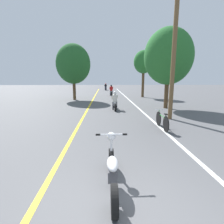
{
  "coord_description": "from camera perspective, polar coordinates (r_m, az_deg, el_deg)",
  "views": [
    {
      "loc": [
        -0.37,
        -2.39,
        2.33
      ],
      "look_at": [
        -0.07,
        5.0,
        0.9
      ],
      "focal_mm": 28.0,
      "sensor_mm": 36.0,
      "label": 1
    }
  ],
  "objects": [
    {
      "name": "utility_pole",
      "position": [
        10.59,
        19.53,
        17.52
      ],
      "size": [
        1.1,
        0.24,
        7.12
      ],
      "color": "brown",
      "rests_on": "ground"
    },
    {
      "name": "roadside_tree_left",
      "position": [
        19.67,
        -12.53,
        15.03
      ],
      "size": [
        3.63,
        3.27,
        5.91
      ],
      "color": "#513A23",
      "rests_on": "ground"
    },
    {
      "name": "motorcycle_rider_far",
      "position": [
        35.03,
        -2.08,
        7.99
      ],
      "size": [
        0.5,
        1.97,
        1.35
      ],
      "color": "black",
      "rests_on": "ground"
    },
    {
      "name": "lane_stripe_edge",
      "position": [
        15.8,
        7.38,
        2.39
      ],
      "size": [
        0.14,
        48.0,
        0.01
      ],
      "primitive_type": "cube",
      "color": "white",
      "rests_on": "ground"
    },
    {
      "name": "motorcycle_rider_lead",
      "position": [
        13.17,
        0.92,
        3.09
      ],
      "size": [
        0.5,
        1.99,
        1.37
      ],
      "color": "black",
      "rests_on": "ground"
    },
    {
      "name": "roadside_tree_right_far",
      "position": [
        22.41,
        10.29,
        15.66
      ],
      "size": [
        2.41,
        2.17,
        5.68
      ],
      "color": "#513A23",
      "rests_on": "ground"
    },
    {
      "name": "motorcycle_foreground",
      "position": [
        3.97,
        0.12,
        -18.05
      ],
      "size": [
        0.75,
        2.1,
        1.04
      ],
      "color": "black",
      "rests_on": "ground"
    },
    {
      "name": "motorcycle_rider_mid",
      "position": [
        23.93,
        -0.24,
        6.69
      ],
      "size": [
        0.5,
        2.13,
        1.46
      ],
      "color": "black",
      "rests_on": "ground"
    },
    {
      "name": "lane_stripe_center",
      "position": [
        15.63,
        -7.21,
        2.31
      ],
      "size": [
        0.14,
        48.0,
        0.01
      ],
      "primitive_type": "cube",
      "color": "yellow",
      "rests_on": "ground"
    },
    {
      "name": "bicycle_parked",
      "position": [
        8.5,
        16.03,
        -2.74
      ],
      "size": [
        0.44,
        1.79,
        0.83
      ],
      "color": "black",
      "rests_on": "ground"
    },
    {
      "name": "roadside_tree_right_near",
      "position": [
        14.49,
        17.97,
        16.83
      ],
      "size": [
        3.69,
        3.32,
        6.08
      ],
      "color": "#513A23",
      "rests_on": "ground"
    }
  ]
}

